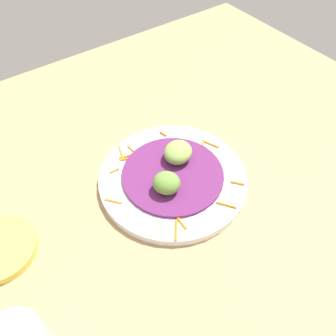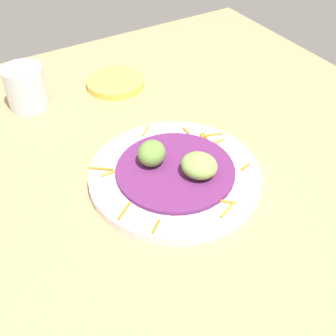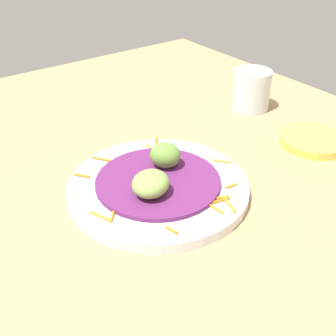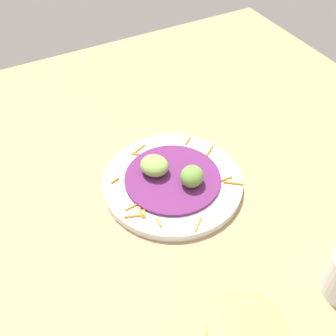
% 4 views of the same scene
% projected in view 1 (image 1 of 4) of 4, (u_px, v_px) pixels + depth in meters
% --- Properties ---
extents(table_surface, '(1.10, 1.10, 0.02)m').
position_uv_depth(table_surface, '(203.00, 196.00, 0.64)').
color(table_surface, tan).
rests_on(table_surface, ground).
extents(main_plate, '(0.27, 0.27, 0.02)m').
position_uv_depth(main_plate, '(173.00, 179.00, 0.64)').
color(main_plate, silver).
rests_on(main_plate, table_surface).
extents(cabbage_bed, '(0.18, 0.18, 0.01)m').
position_uv_depth(cabbage_bed, '(173.00, 175.00, 0.63)').
color(cabbage_bed, '#60235B').
rests_on(cabbage_bed, main_plate).
extents(carrot_garnish, '(0.24, 0.24, 0.00)m').
position_uv_depth(carrot_garnish, '(165.00, 173.00, 0.63)').
color(carrot_garnish, orange).
rests_on(carrot_garnish, main_plate).
extents(guac_scoop_left, '(0.07, 0.07, 0.03)m').
position_uv_depth(guac_scoop_left, '(179.00, 152.00, 0.64)').
color(guac_scoop_left, '#84A851').
rests_on(guac_scoop_left, cabbage_bed).
extents(guac_scoop_center, '(0.06, 0.06, 0.04)m').
position_uv_depth(guac_scoop_center, '(167.00, 183.00, 0.59)').
color(guac_scoop_center, olive).
rests_on(guac_scoop_center, cabbage_bed).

